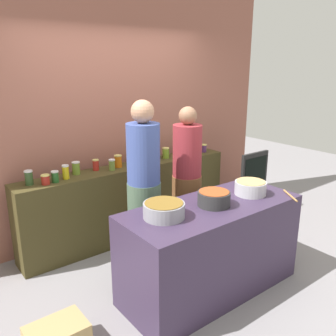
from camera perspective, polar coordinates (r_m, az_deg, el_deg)
ground at (r=3.83m, az=3.33°, el=-16.46°), size 12.00×12.00×0.00m
storefront_wall at (r=4.45m, az=-8.78°, el=8.75°), size 4.80×0.12×3.00m
display_shelf at (r=4.42m, az=-5.97°, el=-5.28°), size 2.70×0.36×0.90m
prep_table at (r=3.42m, az=6.81°, el=-12.49°), size 1.70×0.70×0.86m
preserve_jar_0 at (r=3.83m, az=-21.17°, el=-1.43°), size 0.08×0.08×0.15m
preserve_jar_1 at (r=3.79m, az=-18.83°, el=-1.74°), size 0.09×0.09×0.10m
preserve_jar_2 at (r=3.83m, az=-17.44°, el=-1.30°), size 0.08×0.08×0.12m
preserve_jar_3 at (r=3.90m, az=-15.90°, el=-0.60°), size 0.07×0.07×0.15m
preserve_jar_4 at (r=4.04m, az=-14.36°, el=-0.01°), size 0.09×0.09×0.14m
preserve_jar_5 at (r=4.14m, az=-11.37°, el=0.49°), size 0.07×0.07×0.13m
preserve_jar_6 at (r=4.11m, az=-8.87°, el=0.52°), size 0.07×0.07×0.13m
preserve_jar_7 at (r=4.22m, az=-7.91°, el=1.09°), size 0.09×0.09×0.14m
preserve_jar_8 at (r=4.28m, az=-5.38°, el=1.37°), size 0.09×0.09×0.14m
preserve_jar_9 at (r=4.36m, az=-3.23°, el=1.68°), size 0.07×0.07×0.14m
preserve_jar_10 at (r=4.45m, az=-2.60°, el=1.92°), size 0.07×0.07×0.12m
preserve_jar_11 at (r=4.56m, az=-1.79°, el=2.09°), size 0.08×0.08×0.10m
preserve_jar_12 at (r=4.58m, az=-0.36°, el=2.41°), size 0.09×0.09×0.14m
preserve_jar_13 at (r=4.66m, az=2.63°, el=2.67°), size 0.08×0.08×0.14m
preserve_jar_14 at (r=4.82m, az=2.77°, el=3.03°), size 0.08×0.08×0.13m
preserve_jar_15 at (r=4.92m, az=5.68°, el=3.15°), size 0.08×0.08×0.11m
cooking_pot_left at (r=2.95m, az=-0.65°, el=-6.67°), size 0.34×0.34×0.13m
cooking_pot_center at (r=3.20m, az=7.21°, el=-4.83°), size 0.29×0.29×0.13m
cooking_pot_right at (r=3.54m, az=12.91°, el=-3.07°), size 0.30×0.30×0.13m
wooden_spoon at (r=3.60m, az=18.80°, el=-4.16°), size 0.18×0.26×0.02m
cook_with_tongs at (r=3.56m, az=-3.80°, el=-4.57°), size 0.33×0.33×1.75m
cook_in_cap at (r=3.94m, az=2.97°, el=-3.31°), size 0.32×0.32×1.64m
chalkboard_sign at (r=5.12m, az=13.38°, el=-2.50°), size 0.51×0.05×0.91m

